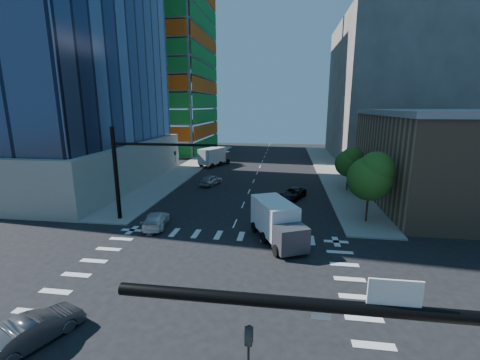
# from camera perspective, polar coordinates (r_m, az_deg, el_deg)

# --- Properties ---
(ground) EXTENTS (160.00, 160.00, 0.00)m
(ground) POSITION_cam_1_polar(r_m,az_deg,el_deg) (20.52, -6.46, -19.52)
(ground) COLOR black
(ground) RESTS_ON ground
(road_markings) EXTENTS (20.00, 20.00, 0.01)m
(road_markings) POSITION_cam_1_polar(r_m,az_deg,el_deg) (20.52, -6.46, -19.51)
(road_markings) COLOR silver
(road_markings) RESTS_ON ground
(sidewalk_ne) EXTENTS (5.00, 60.00, 0.15)m
(sidewalk_ne) POSITION_cam_1_polar(r_m,az_deg,el_deg) (58.29, 15.76, 1.71)
(sidewalk_ne) COLOR gray
(sidewalk_ne) RESTS_ON ground
(sidewalk_nw) EXTENTS (5.00, 60.00, 0.15)m
(sidewalk_nw) POSITION_cam_1_polar(r_m,az_deg,el_deg) (60.22, -8.53, 2.41)
(sidewalk_nw) COLOR gray
(sidewalk_nw) RESTS_ON ground
(construction_building) EXTENTS (25.16, 34.50, 70.60)m
(construction_building) POSITION_cam_1_polar(r_m,az_deg,el_deg) (85.97, -14.95, 21.70)
(construction_building) COLOR gray
(construction_building) RESTS_ON ground
(commercial_building) EXTENTS (20.50, 22.50, 10.60)m
(commercial_building) POSITION_cam_1_polar(r_m,az_deg,el_deg) (44.13, 35.63, 3.16)
(commercial_building) COLOR #8D6C52
(commercial_building) RESTS_ON ground
(bg_building_ne) EXTENTS (24.00, 30.00, 28.00)m
(bg_building_ne) POSITION_cam_1_polar(r_m,az_deg,el_deg) (75.19, 26.27, 14.00)
(bg_building_ne) COLOR #5D5754
(bg_building_ne) RESTS_ON ground
(signal_mast_nw) EXTENTS (10.20, 0.40, 9.00)m
(signal_mast_nw) POSITION_cam_1_polar(r_m,az_deg,el_deg) (32.22, -18.96, 2.45)
(signal_mast_nw) COLOR black
(signal_mast_nw) RESTS_ON sidewalk_nw
(tree_south) EXTENTS (4.16, 4.16, 6.82)m
(tree_south) POSITION_cam_1_polar(r_m,az_deg,el_deg) (32.28, 22.37, 0.72)
(tree_south) COLOR #382316
(tree_south) RESTS_ON sidewalk_ne
(tree_north) EXTENTS (3.54, 3.52, 5.78)m
(tree_north) POSITION_cam_1_polar(r_m,az_deg,el_deg) (43.98, 18.96, 3.12)
(tree_north) COLOR #382316
(tree_north) RESTS_ON sidewalk_ne
(car_nb_far) EXTENTS (3.80, 5.10, 1.29)m
(car_nb_far) POSITION_cam_1_polar(r_m,az_deg,el_deg) (39.57, 9.35, -2.35)
(car_nb_far) COLOR black
(car_nb_far) RESTS_ON ground
(car_sb_near) EXTENTS (2.75, 4.97, 1.36)m
(car_sb_near) POSITION_cam_1_polar(r_m,az_deg,el_deg) (31.09, -14.70, -6.83)
(car_sb_near) COLOR white
(car_sb_near) RESTS_ON ground
(car_sb_mid) EXTENTS (2.99, 4.67, 1.48)m
(car_sb_mid) POSITION_cam_1_polar(r_m,az_deg,el_deg) (45.84, -5.20, 0.01)
(car_sb_mid) COLOR #A7ABAE
(car_sb_mid) RESTS_ON ground
(car_sb_cross) EXTENTS (3.09, 4.63, 1.44)m
(car_sb_cross) POSITION_cam_1_polar(r_m,az_deg,el_deg) (19.30, -32.78, -21.48)
(car_sb_cross) COLOR #4B4B50
(car_sb_cross) RESTS_ON ground
(box_truck_near) EXTENTS (5.00, 6.75, 3.26)m
(box_truck_near) POSITION_cam_1_polar(r_m,az_deg,el_deg) (26.71, 6.88, -8.07)
(box_truck_near) COLOR black
(box_truck_near) RESTS_ON ground
(box_truck_far) EXTENTS (5.10, 7.06, 3.40)m
(box_truck_far) POSITION_cam_1_polar(r_m,az_deg,el_deg) (60.92, -4.41, 4.00)
(box_truck_far) COLOR black
(box_truck_far) RESTS_ON ground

